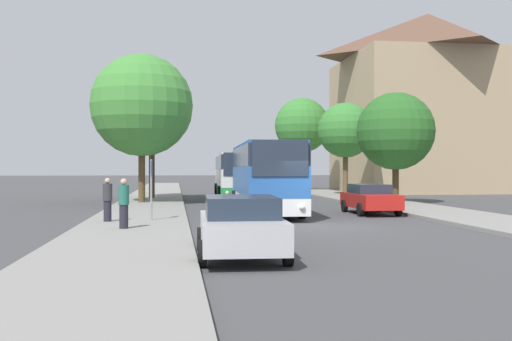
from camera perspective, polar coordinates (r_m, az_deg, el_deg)
ground_plane at (r=22.83m, az=6.30°, el=-5.32°), size 300.00×300.00×0.00m
sidewalk_left at (r=22.20m, az=-11.59°, el=-5.29°), size 4.00×120.00×0.15m
sidewalk_right at (r=25.43m, az=21.84°, el=-4.60°), size 4.00×120.00×0.15m
building_right_background at (r=58.52m, az=16.05°, el=6.24°), size 15.23×14.03×16.63m
bus_front at (r=29.11m, az=0.85°, el=-0.58°), size 3.09×11.08×3.35m
bus_middle at (r=43.15m, az=-2.01°, el=-0.41°), size 3.04×12.16×3.19m
parked_car_left_curb at (r=14.82m, az=-1.47°, el=-5.27°), size 2.23×4.58×1.52m
parked_car_right_near at (r=29.26m, az=10.79°, el=-2.61°), size 2.04×4.46×1.43m
bus_stop_sign at (r=24.06m, az=-9.94°, el=-1.11°), size 0.08×0.45×2.41m
pedestrian_waiting_near at (r=23.79m, az=-13.96°, el=-2.71°), size 0.36×0.36×1.68m
pedestrian_waiting_far at (r=20.91m, az=-12.48°, el=-3.07°), size 0.36×0.36×1.71m
tree_left_near at (r=36.74m, az=-10.83°, el=6.10°), size 6.13×6.13×8.88m
tree_left_far at (r=41.89m, az=-9.90°, el=5.70°), size 5.55×5.55×8.83m
tree_right_near at (r=37.77m, az=13.16°, el=3.65°), size 4.77×4.77×6.70m
tree_right_mid at (r=55.77m, az=4.40°, el=4.29°), size 5.07×5.07×8.53m
tree_right_far at (r=46.41m, az=8.52°, el=3.79°), size 4.22×4.22×7.06m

